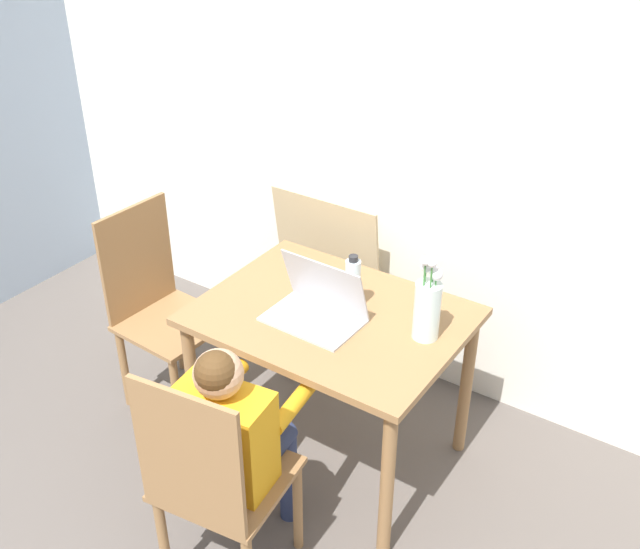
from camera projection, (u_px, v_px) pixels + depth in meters
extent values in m
cube|color=white|center=(434.00, 124.00, 3.09)|extent=(6.40, 0.05, 2.50)
cube|color=olive|center=(331.00, 316.00, 2.86)|extent=(1.00, 0.76, 0.03)
cylinder|color=olive|center=(193.00, 393.00, 3.02)|extent=(0.05, 0.05, 0.68)
cylinder|color=olive|center=(387.00, 486.00, 2.59)|extent=(0.05, 0.05, 0.68)
cylinder|color=olive|center=(289.00, 317.00, 3.49)|extent=(0.05, 0.05, 0.68)
cylinder|color=olive|center=(466.00, 385.00, 3.06)|extent=(0.05, 0.05, 0.68)
cube|color=olive|center=(228.00, 479.00, 2.51)|extent=(0.45, 0.45, 0.02)
cube|color=olive|center=(188.00, 459.00, 2.23)|extent=(0.38, 0.07, 0.50)
cylinder|color=olive|center=(298.00, 506.00, 2.69)|extent=(0.04, 0.04, 0.41)
cylinder|color=olive|center=(218.00, 475.00, 2.82)|extent=(0.04, 0.04, 0.41)
cylinder|color=olive|center=(163.00, 541.00, 2.56)|extent=(0.04, 0.04, 0.41)
cube|color=olive|center=(173.00, 324.00, 3.30)|extent=(0.42, 0.42, 0.02)
cube|color=olive|center=(137.00, 259.00, 3.26)|extent=(0.04, 0.38, 0.50)
cylinder|color=olive|center=(177.00, 397.00, 3.20)|extent=(0.04, 0.04, 0.41)
cylinder|color=olive|center=(231.00, 359.00, 3.44)|extent=(0.04, 0.04, 0.41)
cylinder|color=olive|center=(124.00, 368.00, 3.38)|extent=(0.04, 0.04, 0.41)
cylinder|color=olive|center=(179.00, 333.00, 3.61)|extent=(0.04, 0.04, 0.41)
cube|color=orange|center=(225.00, 437.00, 2.42)|extent=(0.34, 0.22, 0.36)
sphere|color=tan|center=(219.00, 375.00, 2.28)|extent=(0.16, 0.16, 0.16)
sphere|color=#4C3319|center=(216.00, 372.00, 2.26)|extent=(0.14, 0.14, 0.14)
cylinder|color=navy|center=(267.00, 454.00, 2.58)|extent=(0.13, 0.29, 0.09)
cylinder|color=navy|center=(232.00, 441.00, 2.63)|extent=(0.13, 0.29, 0.09)
cylinder|color=navy|center=(288.00, 475.00, 2.81)|extent=(0.08, 0.08, 0.43)
cylinder|color=navy|center=(255.00, 463.00, 2.86)|extent=(0.08, 0.08, 0.43)
cylinder|color=orange|center=(292.00, 407.00, 2.52)|extent=(0.09, 0.25, 0.06)
cylinder|color=orange|center=(224.00, 384.00, 2.62)|extent=(0.09, 0.25, 0.06)
cube|color=#B2B2B7|center=(313.00, 320.00, 2.80)|extent=(0.36, 0.24, 0.01)
cube|color=silver|center=(313.00, 319.00, 2.80)|extent=(0.31, 0.17, 0.00)
cube|color=#B2B2B7|center=(325.00, 285.00, 2.80)|extent=(0.35, 0.09, 0.22)
cube|color=silver|center=(326.00, 284.00, 2.80)|extent=(0.32, 0.07, 0.20)
cylinder|color=silver|center=(427.00, 311.00, 2.67)|extent=(0.10, 0.10, 0.22)
cylinder|color=#3D7A38|center=(434.00, 301.00, 2.64)|extent=(0.01, 0.01, 0.22)
sphere|color=white|center=(437.00, 274.00, 2.58)|extent=(0.04, 0.04, 0.04)
cylinder|color=#3D7A38|center=(431.00, 297.00, 2.66)|extent=(0.01, 0.01, 0.23)
sphere|color=white|center=(433.00, 270.00, 2.60)|extent=(0.04, 0.04, 0.04)
cylinder|color=#3D7A38|center=(424.00, 296.00, 2.65)|extent=(0.01, 0.01, 0.24)
sphere|color=white|center=(426.00, 267.00, 2.59)|extent=(0.04, 0.04, 0.04)
cylinder|color=#3D7A38|center=(423.00, 295.00, 2.62)|extent=(0.01, 0.01, 0.28)
sphere|color=white|center=(426.00, 261.00, 2.55)|extent=(0.04, 0.04, 0.04)
cylinder|color=#3D7A38|center=(429.00, 297.00, 2.61)|extent=(0.01, 0.01, 0.28)
sphere|color=white|center=(432.00, 263.00, 2.54)|extent=(0.03, 0.03, 0.03)
cylinder|color=silver|center=(353.00, 285.00, 2.83)|extent=(0.06, 0.06, 0.21)
cylinder|color=#262628|center=(353.00, 259.00, 2.77)|extent=(0.04, 0.04, 0.02)
cube|color=tan|center=(329.00, 276.00, 3.63)|extent=(0.56, 0.14, 0.87)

